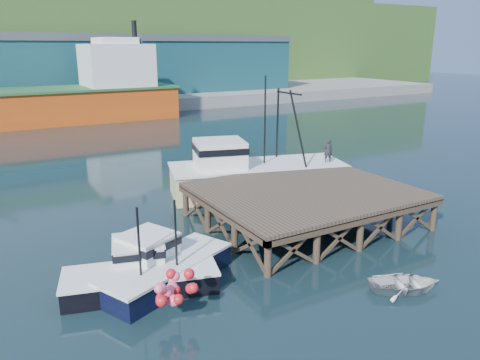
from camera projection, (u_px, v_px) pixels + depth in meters
ground at (224, 240)px, 25.72m from camera, size 300.00×300.00×0.00m
wharf at (307, 193)px, 27.66m from camera, size 12.00×10.00×2.62m
far_quay at (41, 99)px, 83.73m from camera, size 160.00×40.00×2.00m
warehouse_mid at (41, 69)px, 78.04m from camera, size 28.00×16.00×9.00m
warehouse_right at (203, 65)px, 92.41m from camera, size 30.00×16.00×9.00m
hillside at (16, 42)px, 105.94m from camera, size 220.00×50.00×22.00m
boat_navy at (162, 265)px, 21.05m from camera, size 6.93×4.94×4.09m
boat_black at (140, 272)px, 20.53m from camera, size 7.02×5.82×4.09m
trawler at (254, 170)px, 33.51m from camera, size 13.19×7.65×8.34m
dinghy at (405, 283)px, 20.42m from camera, size 3.78×3.34×0.65m
dockworker at (328, 151)px, 33.77m from camera, size 0.75×0.65×1.74m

